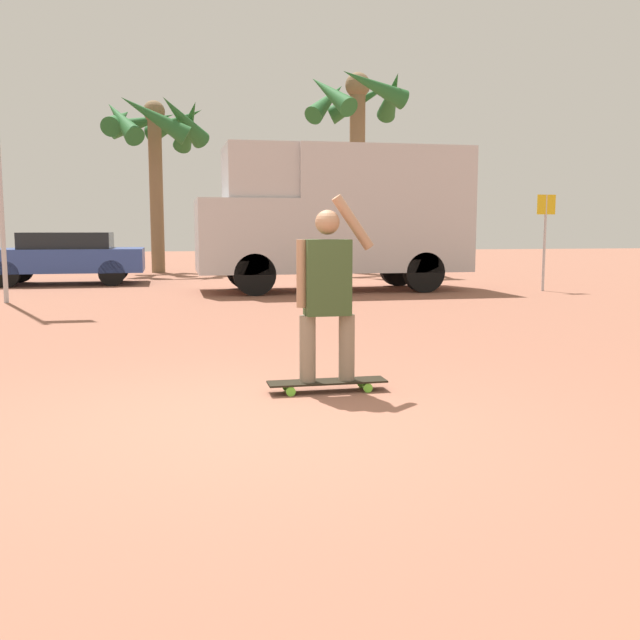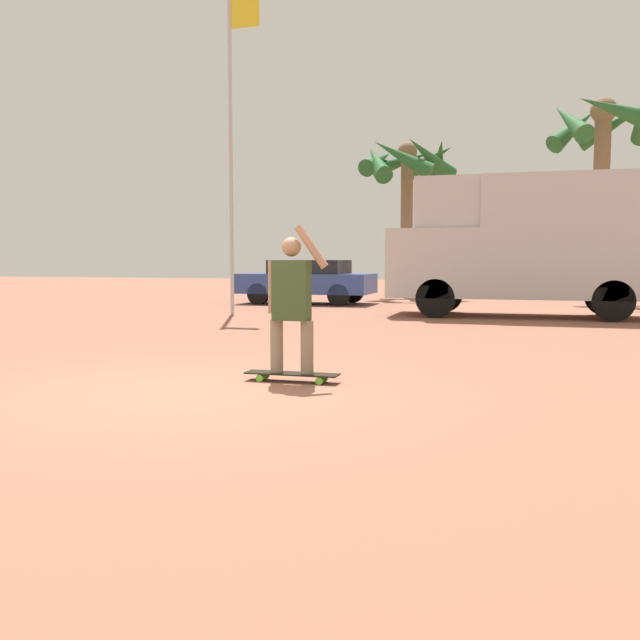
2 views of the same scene
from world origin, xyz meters
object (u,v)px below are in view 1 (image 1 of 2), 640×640
Objects in this scene: parked_car_blue at (65,256)px; street_sign at (545,229)px; palm_tree_near_van at (357,115)px; palm_tree_center_background at (155,130)px; camper_van at (338,213)px; skateboard at (327,383)px; person_skateboarder at (327,287)px.

parked_car_blue is 1.82× the size of street_sign.
palm_tree_center_background is (-6.13, 1.59, -0.41)m from palm_tree_near_van.
camper_van is 7.21m from parked_car_blue.
palm_tree_center_background is at bearing 95.28° from skateboard.
parked_car_blue is at bearing -161.39° from palm_tree_near_van.
skateboard is 0.26× the size of parked_car_blue.
person_skateboarder is at bearing -73.47° from parked_car_blue.
parked_car_blue is at bearing -117.30° from palm_tree_center_background.
camper_van is 7.11m from palm_tree_near_van.
parked_car_blue is at bearing 158.32° from street_sign.
palm_tree_center_background reaches higher than street_sign.
person_skateboarder is 0.41× the size of parked_car_blue.
camper_van is at bearing 76.11° from person_skateboarder.
parked_car_blue is at bearing 106.53° from skateboard.
street_sign is (4.54, -1.13, -0.35)m from camper_van.
person_skateboarder is 17.09m from palm_tree_near_van.
skateboard is 0.19× the size of palm_tree_center_background.
camper_van reaches higher than street_sign.
palm_tree_center_background is (-1.62, 17.59, 3.57)m from person_skateboarder.
parked_car_blue is (-3.91, 13.17, 0.63)m from skateboard.
skateboard is at bearing -103.88° from camper_van.
palm_tree_near_van is 2.90× the size of street_sign.
palm_tree_near_van is 8.36m from street_sign.
street_sign is at bearing 51.58° from skateboard.
palm_tree_near_van is 6.34m from palm_tree_center_background.
parked_car_blue is at bearing 153.28° from camper_van.
parked_car_blue is (-3.91, 13.17, -0.21)m from person_skateboarder.
camper_van is 2.81× the size of street_sign.
camper_van is 0.97× the size of palm_tree_near_van.
street_sign reaches higher than parked_car_blue.
skateboard is at bearing -0.00° from person_skateboarder.
skateboard is 18.21m from palm_tree_center_background.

